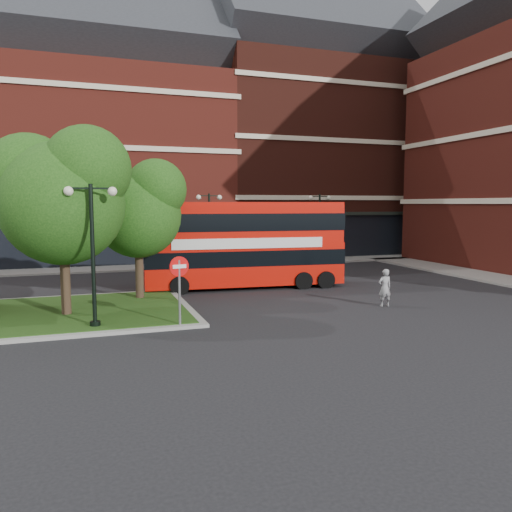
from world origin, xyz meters
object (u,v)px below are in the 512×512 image
object	(u,v)px
bus	(244,239)
car_white	(272,256)
woman	(385,288)
car_silver	(194,260)

from	to	relation	value
bus	car_white	distance (m)	9.03
bus	woman	distance (m)	7.89
woman	car_silver	distance (m)	15.07
car_silver	car_white	distance (m)	5.47
bus	woman	bearing A→B (deg)	-52.21
car_silver	bus	bearing A→B (deg)	-164.57
woman	car_silver	size ratio (longest dim) A/B	0.43
bus	car_white	bearing A→B (deg)	64.99
car_silver	car_white	xyz separation A→B (m)	(5.46, 0.00, 0.08)
bus	woman	xyz separation A→B (m)	(4.19, -6.45, -1.74)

